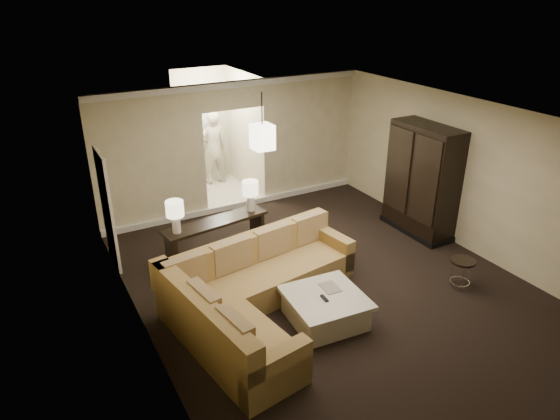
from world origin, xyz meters
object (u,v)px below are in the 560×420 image
sectional_sofa (255,292)px  person (213,144)px  armoire (422,182)px  drink_table (462,268)px  console_table (217,236)px  coffee_table (325,308)px

sectional_sofa → person: person is taller
sectional_sofa → armoire: bearing=4.2°
sectional_sofa → drink_table: sectional_sofa is taller
sectional_sofa → person: size_ratio=1.66×
console_table → sectional_sofa: bearing=-102.7°
console_table → drink_table: (3.16, -2.83, -0.09)m
console_table → armoire: size_ratio=0.91×
drink_table → person: 6.64m
sectional_sofa → coffee_table: (0.84, -0.66, -0.16)m
coffee_table → drink_table: (2.48, -0.31, 0.13)m
armoire → drink_table: armoire is taller
armoire → drink_table: 2.18m
sectional_sofa → drink_table: (3.31, -0.97, -0.02)m
person → armoire: bearing=120.7°
console_table → armoire: 4.12m
console_table → person: bearing=60.4°
coffee_table → person: person is taller
drink_table → person: bearing=105.4°
sectional_sofa → person: 5.65m
drink_table → person: person is taller
sectional_sofa → coffee_table: sectional_sofa is taller
coffee_table → console_table: bearing=105.2°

